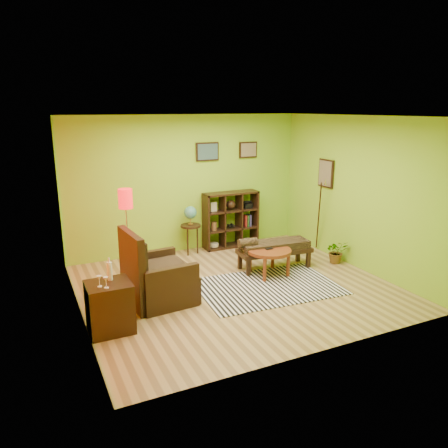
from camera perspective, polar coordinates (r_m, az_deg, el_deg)
name	(u,v)px	position (r m, az deg, el deg)	size (l,w,h in m)	color
ground	(236,287)	(7.45, 1.55, -8.19)	(5.00, 5.00, 0.00)	tan
room_shell	(231,181)	(6.91, 0.91, 5.58)	(5.04, 4.54, 2.82)	#8ECB29
zebra_rug	(268,286)	(7.47, 5.74, -8.12)	(2.32, 1.56, 0.01)	white
coffee_table	(269,253)	(7.86, 5.92, -3.76)	(0.79, 0.79, 0.50)	brown
armchair	(156,280)	(6.87, -8.91, -7.23)	(1.04, 1.05, 1.17)	black
side_cabinet	(110,307)	(6.14, -14.70, -10.41)	(0.58, 0.53, 1.00)	black
floor_lamp	(126,207)	(7.49, -12.69, 2.17)	(0.24, 0.24, 1.62)	silver
globe_table	(190,218)	(8.87, -4.41, 0.78)	(0.41, 0.41, 1.00)	black
cube_shelf	(231,220)	(9.36, 0.97, 0.59)	(1.20, 0.35, 1.20)	black
bench	(273,248)	(8.17, 6.37, -3.08)	(1.43, 0.63, 0.64)	black
potted_plant	(336,254)	(8.76, 14.45, -3.81)	(0.41, 0.45, 0.35)	#26661E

